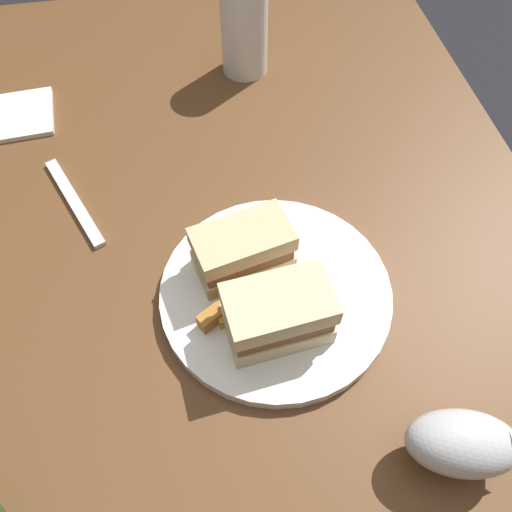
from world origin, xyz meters
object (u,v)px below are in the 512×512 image
at_px(plate, 275,293).
at_px(pint_glass, 244,35).
at_px(napkin, 24,115).
at_px(sandwich_half_right, 278,314).
at_px(gravy_boat, 464,443).
at_px(sandwich_half_left, 245,249).
at_px(fork, 74,202).

bearing_deg(plate, pint_glass, -4.53).
distance_m(pint_glass, napkin, 0.38).
height_order(sandwich_half_right, gravy_boat, sandwich_half_right).
bearing_deg(sandwich_half_left, pint_glass, -9.17).
relative_size(plate, pint_glass, 1.92).
xyz_separation_m(sandwich_half_right, pint_glass, (0.50, -0.04, 0.01)).
bearing_deg(plate, napkin, 40.20).
bearing_deg(pint_glass, sandwich_half_right, 174.94).
height_order(sandwich_half_right, fork, sandwich_half_right).
xyz_separation_m(pint_glass, fork, (-0.26, 0.28, -0.06)).
distance_m(sandwich_half_left, gravy_boat, 0.31).
height_order(sandwich_half_left, sandwich_half_right, sandwich_half_right).
distance_m(napkin, fork, 0.21).
bearing_deg(gravy_boat, sandwich_half_right, 42.59).
distance_m(sandwich_half_right, fork, 0.35).
bearing_deg(gravy_boat, fork, 43.55).
relative_size(sandwich_half_right, napkin, 1.11).
xyz_separation_m(sandwich_half_left, fork, (0.15, 0.22, -0.05)).
xyz_separation_m(gravy_boat, napkin, (0.61, 0.47, -0.04)).
height_order(plate, fork, plate).
bearing_deg(plate, fork, 51.78).
relative_size(pint_glass, fork, 0.81).
distance_m(plate, sandwich_half_right, 0.07).
distance_m(gravy_boat, fork, 0.57).
xyz_separation_m(sandwich_half_left, gravy_boat, (-0.26, -0.17, -0.01)).
xyz_separation_m(napkin, fork, (-0.20, -0.08, -0.00)).
bearing_deg(fork, gravy_boat, 20.12).
bearing_deg(fork, sandwich_half_right, 20.74).
relative_size(sandwich_half_left, fork, 0.70).
distance_m(sandwich_half_left, pint_glass, 0.41).
bearing_deg(fork, pint_glass, 108.65).
relative_size(sandwich_half_left, pint_glass, 0.86).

